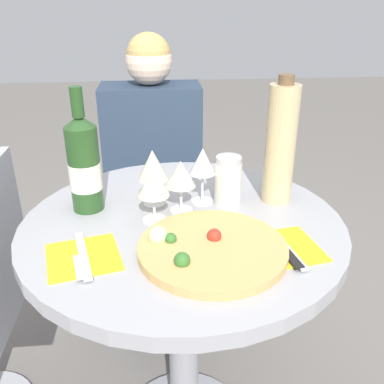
{
  "coord_description": "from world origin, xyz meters",
  "views": [
    {
      "loc": [
        -0.06,
        -0.93,
        1.29
      ],
      "look_at": [
        0.02,
        -0.05,
        0.87
      ],
      "focal_mm": 40.0,
      "sensor_mm": 36.0,
      "label": 1
    }
  ],
  "objects_px": {
    "wine_bottle": "(84,165)",
    "tall_carafe": "(281,144)",
    "pizza_large": "(210,248)",
    "dining_table": "(183,276)",
    "seated_diner": "(155,204)",
    "chair_behind_diner": "(155,206)"
  },
  "relations": [
    {
      "from": "wine_bottle",
      "to": "tall_carafe",
      "type": "xyz_separation_m",
      "value": [
        0.5,
        0.01,
        0.04
      ]
    },
    {
      "from": "pizza_large",
      "to": "tall_carafe",
      "type": "bearing_deg",
      "value": 48.93
    },
    {
      "from": "dining_table",
      "to": "pizza_large",
      "type": "xyz_separation_m",
      "value": [
        0.05,
        -0.15,
        0.18
      ]
    },
    {
      "from": "seated_diner",
      "to": "dining_table",
      "type": "bearing_deg",
      "value": 96.64
    },
    {
      "from": "seated_diner",
      "to": "pizza_large",
      "type": "relative_size",
      "value": 3.55
    },
    {
      "from": "tall_carafe",
      "to": "seated_diner",
      "type": "bearing_deg",
      "value": 122.52
    },
    {
      "from": "tall_carafe",
      "to": "wine_bottle",
      "type": "bearing_deg",
      "value": -179.29
    },
    {
      "from": "chair_behind_diner",
      "to": "pizza_large",
      "type": "distance_m",
      "value": 0.98
    },
    {
      "from": "dining_table",
      "to": "chair_behind_diner",
      "type": "distance_m",
      "value": 0.78
    },
    {
      "from": "dining_table",
      "to": "wine_bottle",
      "type": "height_order",
      "value": "wine_bottle"
    },
    {
      "from": "pizza_large",
      "to": "chair_behind_diner",
      "type": "bearing_deg",
      "value": 97.56
    },
    {
      "from": "seated_diner",
      "to": "wine_bottle",
      "type": "height_order",
      "value": "seated_diner"
    },
    {
      "from": "dining_table",
      "to": "wine_bottle",
      "type": "distance_m",
      "value": 0.39
    },
    {
      "from": "chair_behind_diner",
      "to": "pizza_large",
      "type": "relative_size",
      "value": 2.69
    },
    {
      "from": "tall_carafe",
      "to": "dining_table",
      "type": "bearing_deg",
      "value": -160.32
    },
    {
      "from": "chair_behind_diner",
      "to": "pizza_large",
      "type": "bearing_deg",
      "value": 97.56
    },
    {
      "from": "dining_table",
      "to": "pizza_large",
      "type": "distance_m",
      "value": 0.24
    },
    {
      "from": "seated_diner",
      "to": "wine_bottle",
      "type": "xyz_separation_m",
      "value": [
        -0.17,
        -0.53,
        0.39
      ]
    },
    {
      "from": "wine_bottle",
      "to": "tall_carafe",
      "type": "relative_size",
      "value": 0.95
    },
    {
      "from": "dining_table",
      "to": "chair_behind_diner",
      "type": "height_order",
      "value": "chair_behind_diner"
    },
    {
      "from": "pizza_large",
      "to": "tall_carafe",
      "type": "relative_size",
      "value": 0.97
    },
    {
      "from": "chair_behind_diner",
      "to": "seated_diner",
      "type": "distance_m",
      "value": 0.16
    }
  ]
}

